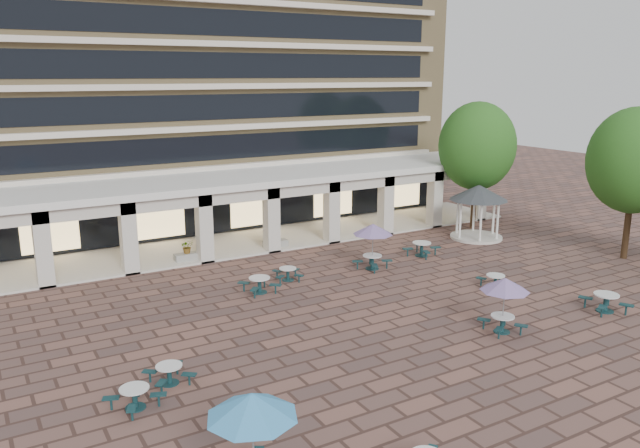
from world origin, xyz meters
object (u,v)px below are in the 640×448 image
at_px(picnic_table_3, 606,301).
at_px(planter_right, 275,240).
at_px(gazebo, 478,199).
at_px(planter_left, 188,253).

bearing_deg(picnic_table_3, planter_right, 134.54).
distance_m(gazebo, planter_left, 18.67).
distance_m(planter_left, planter_right, 5.59).
height_order(gazebo, planter_right, gazebo).
height_order(picnic_table_3, gazebo, gazebo).
relative_size(gazebo, planter_right, 2.50).
bearing_deg(planter_right, picnic_table_3, -64.20).
bearing_deg(gazebo, planter_left, 166.15).
relative_size(picnic_table_3, planter_right, 1.47).
bearing_deg(gazebo, planter_right, 160.34).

